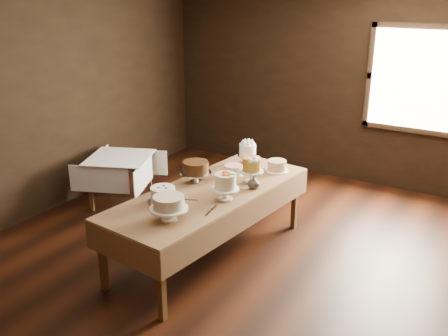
# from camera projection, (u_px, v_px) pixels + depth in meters

# --- Properties ---
(floor) EXTENTS (5.00, 6.00, 0.01)m
(floor) POSITION_uv_depth(u_px,v_px,m) (215.00, 254.00, 5.58)
(floor) COLOR black
(floor) RESTS_ON ground
(wall_back) EXTENTS (5.00, 0.02, 2.80)m
(wall_back) POSITION_uv_depth(u_px,v_px,m) (322.00, 84.00, 7.51)
(wall_back) COLOR black
(wall_back) RESTS_ON ground
(wall_left) EXTENTS (0.02, 6.00, 2.80)m
(wall_left) POSITION_uv_depth(u_px,v_px,m) (44.00, 103.00, 6.31)
(wall_left) COLOR black
(wall_left) RESTS_ON ground
(window) EXTENTS (1.10, 0.05, 1.30)m
(window) POSITION_uv_depth(u_px,v_px,m) (413.00, 79.00, 6.76)
(window) COLOR #FFEABF
(window) RESTS_ON wall_back
(display_table) EXTENTS (1.23, 2.55, 0.76)m
(display_table) POSITION_uv_depth(u_px,v_px,m) (209.00, 196.00, 5.33)
(display_table) COLOR #472C13
(display_table) RESTS_ON ground
(side_table) EXTENTS (1.03, 1.03, 0.66)m
(side_table) POSITION_uv_depth(u_px,v_px,m) (120.00, 162.00, 6.69)
(side_table) COLOR #472C13
(side_table) RESTS_ON ground
(cake_meringue) EXTENTS (0.27, 0.27, 0.26)m
(cake_meringue) POSITION_uv_depth(u_px,v_px,m) (248.00, 154.00, 6.08)
(cake_meringue) COLOR silver
(cake_meringue) RESTS_ON display_table
(cake_speckled) EXTENTS (0.27, 0.27, 0.13)m
(cake_speckled) POSITION_uv_depth(u_px,v_px,m) (277.00, 166.00, 5.85)
(cake_speckled) COLOR white
(cake_speckled) RESTS_ON display_table
(cake_lattice) EXTENTS (0.30, 0.30, 0.10)m
(cake_lattice) POSITION_uv_depth(u_px,v_px,m) (234.00, 171.00, 5.75)
(cake_lattice) COLOR silver
(cake_lattice) RESTS_ON display_table
(cake_caramel) EXTENTS (0.26, 0.26, 0.30)m
(cake_caramel) POSITION_uv_depth(u_px,v_px,m) (251.00, 171.00, 5.50)
(cake_caramel) COLOR white
(cake_caramel) RESTS_ON display_table
(cake_chocolate) EXTENTS (0.39, 0.39, 0.25)m
(cake_chocolate) POSITION_uv_depth(u_px,v_px,m) (196.00, 172.00, 5.51)
(cake_chocolate) COLOR silver
(cake_chocolate) RESTS_ON display_table
(cake_flowers) EXTENTS (0.29, 0.29, 0.29)m
(cake_flowers) POSITION_uv_depth(u_px,v_px,m) (225.00, 188.00, 5.05)
(cake_flowers) COLOR white
(cake_flowers) RESTS_ON display_table
(cake_swirl) EXTENTS (0.33, 0.33, 0.16)m
(cake_swirl) POSITION_uv_depth(u_px,v_px,m) (163.00, 195.00, 5.01)
(cake_swirl) COLOR silver
(cake_swirl) RESTS_ON display_table
(cake_cream) EXTENTS (0.37, 0.37, 0.25)m
(cake_cream) POSITION_uv_depth(u_px,v_px,m) (169.00, 209.00, 4.61)
(cake_cream) COLOR white
(cake_cream) RESTS_ON display_table
(cake_server_a) EXTENTS (0.23, 0.12, 0.01)m
(cake_server_a) POSITION_uv_depth(u_px,v_px,m) (191.00, 200.00, 5.08)
(cake_server_a) COLOR silver
(cake_server_a) RESTS_ON display_table
(cake_server_b) EXTENTS (0.06, 0.24, 0.01)m
(cake_server_b) POSITION_uv_depth(u_px,v_px,m) (209.00, 213.00, 4.79)
(cake_server_b) COLOR silver
(cake_server_b) RESTS_ON display_table
(cake_server_c) EXTENTS (0.10, 0.23, 0.01)m
(cake_server_c) POSITION_uv_depth(u_px,v_px,m) (222.00, 181.00, 5.56)
(cake_server_c) COLOR silver
(cake_server_c) RESTS_ON display_table
(cake_server_d) EXTENTS (0.17, 0.20, 0.01)m
(cake_server_d) POSITION_uv_depth(u_px,v_px,m) (242.00, 189.00, 5.35)
(cake_server_d) COLOR silver
(cake_server_d) RESTS_ON display_table
(cake_server_e) EXTENTS (0.20, 0.17, 0.01)m
(cake_server_e) POSITION_uv_depth(u_px,v_px,m) (171.00, 190.00, 5.32)
(cake_server_e) COLOR silver
(cake_server_e) RESTS_ON display_table
(flower_vase) EXTENTS (0.19, 0.19, 0.14)m
(flower_vase) POSITION_uv_depth(u_px,v_px,m) (254.00, 182.00, 5.35)
(flower_vase) COLOR #2D2823
(flower_vase) RESTS_ON display_table
(flower_bouquet) EXTENTS (0.14, 0.14, 0.20)m
(flower_bouquet) POSITION_uv_depth(u_px,v_px,m) (254.00, 165.00, 5.28)
(flower_bouquet) COLOR white
(flower_bouquet) RESTS_ON flower_vase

